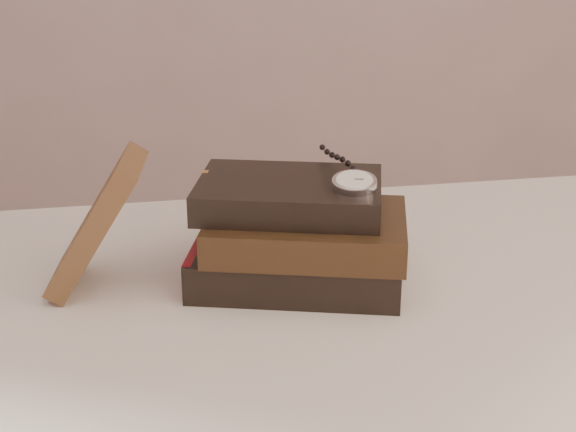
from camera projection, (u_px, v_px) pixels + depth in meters
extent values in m
cube|color=silver|center=(347.00, 301.00, 0.93)|extent=(1.00, 0.60, 0.04)
cube|color=white|center=(346.00, 349.00, 0.95)|extent=(0.88, 0.49, 0.08)
cylinder|color=white|center=(575.00, 417.00, 1.37)|extent=(0.05, 0.05, 0.71)
cube|color=black|center=(297.00, 262.00, 0.93)|extent=(0.26, 0.21, 0.04)
cube|color=#F9F1CC|center=(300.00, 262.00, 0.93)|extent=(0.25, 0.19, 0.03)
cube|color=gold|center=(203.00, 249.00, 0.96)|extent=(0.01, 0.01, 0.04)
cube|color=maroon|center=(200.00, 258.00, 0.94)|extent=(0.05, 0.14, 0.04)
cube|color=black|center=(307.00, 231.00, 0.91)|extent=(0.24, 0.20, 0.04)
cube|color=#F9F1CC|center=(310.00, 231.00, 0.91)|extent=(0.23, 0.18, 0.03)
cube|color=gold|center=(217.00, 220.00, 0.94)|extent=(0.01, 0.01, 0.04)
cube|color=black|center=(289.00, 195.00, 0.91)|extent=(0.22, 0.18, 0.03)
cube|color=#F9F1CC|center=(292.00, 195.00, 0.91)|extent=(0.22, 0.17, 0.03)
cube|color=gold|center=(206.00, 186.00, 0.94)|extent=(0.01, 0.01, 0.03)
cube|color=#3E2817|center=(97.00, 222.00, 0.89)|extent=(0.12, 0.11, 0.15)
cylinder|color=silver|center=(354.00, 184.00, 0.87)|extent=(0.06, 0.06, 0.02)
cylinder|color=white|center=(355.00, 180.00, 0.87)|extent=(0.05, 0.05, 0.01)
torus|color=silver|center=(355.00, 180.00, 0.87)|extent=(0.05, 0.05, 0.01)
cylinder|color=silver|center=(355.00, 176.00, 0.90)|extent=(0.01, 0.01, 0.01)
cube|color=black|center=(355.00, 177.00, 0.88)|extent=(0.00, 0.01, 0.00)
cube|color=black|center=(359.00, 179.00, 0.87)|extent=(0.01, 0.00, 0.00)
sphere|color=black|center=(353.00, 169.00, 0.90)|extent=(0.01, 0.01, 0.01)
sphere|color=black|center=(348.00, 163.00, 0.92)|extent=(0.01, 0.01, 0.01)
sphere|color=black|center=(343.00, 159.00, 0.93)|extent=(0.01, 0.01, 0.01)
sphere|color=black|center=(337.00, 157.00, 0.94)|extent=(0.01, 0.01, 0.01)
sphere|color=black|center=(332.00, 155.00, 0.96)|extent=(0.01, 0.01, 0.01)
sphere|color=black|center=(327.00, 152.00, 0.97)|extent=(0.01, 0.01, 0.01)
sphere|color=black|center=(322.00, 147.00, 0.98)|extent=(0.01, 0.01, 0.01)
torus|color=silver|center=(214.00, 199.00, 0.99)|extent=(0.05, 0.03, 0.04)
torus|color=silver|center=(256.00, 201.00, 0.98)|extent=(0.05, 0.03, 0.04)
cylinder|color=silver|center=(235.00, 198.00, 0.98)|extent=(0.01, 0.01, 0.00)
cylinder|color=silver|center=(206.00, 189.00, 1.04)|extent=(0.03, 0.10, 0.02)
cylinder|color=silver|center=(278.00, 191.00, 1.03)|extent=(0.03, 0.10, 0.02)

